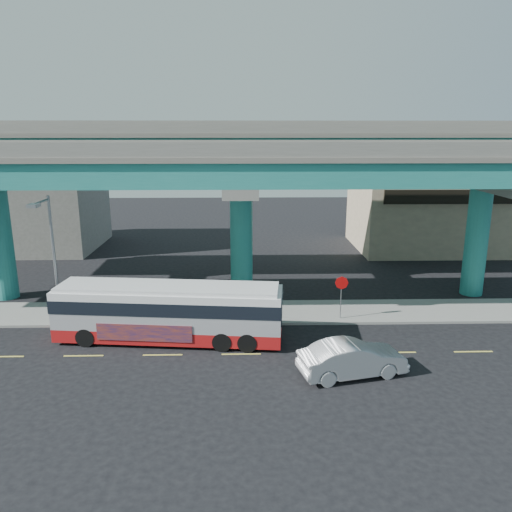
{
  "coord_description": "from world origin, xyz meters",
  "views": [
    {
      "loc": [
        0.19,
        -23.74,
        11.15
      ],
      "look_at": [
        0.86,
        4.0,
        4.08
      ],
      "focal_mm": 35.0,
      "sensor_mm": 36.0,
      "label": 1
    }
  ],
  "objects_px": {
    "street_lamp": "(49,244)",
    "stop_sign": "(341,288)",
    "transit_bus": "(169,310)",
    "sedan": "(352,359)"
  },
  "relations": [
    {
      "from": "street_lamp",
      "to": "stop_sign",
      "type": "height_order",
      "value": "street_lamp"
    },
    {
      "from": "transit_bus",
      "to": "street_lamp",
      "type": "distance_m",
      "value": 7.76
    },
    {
      "from": "street_lamp",
      "to": "stop_sign",
      "type": "relative_size",
      "value": 2.85
    },
    {
      "from": "transit_bus",
      "to": "stop_sign",
      "type": "bearing_deg",
      "value": 20.9
    },
    {
      "from": "transit_bus",
      "to": "street_lamp",
      "type": "xyz_separation_m",
      "value": [
        -6.77,
        1.88,
        3.29
      ]
    },
    {
      "from": "transit_bus",
      "to": "sedan",
      "type": "relative_size",
      "value": 2.35
    },
    {
      "from": "transit_bus",
      "to": "stop_sign",
      "type": "relative_size",
      "value": 4.73
    },
    {
      "from": "transit_bus",
      "to": "stop_sign",
      "type": "xyz_separation_m",
      "value": [
        9.79,
        2.61,
        0.33
      ]
    },
    {
      "from": "sedan",
      "to": "street_lamp",
      "type": "relative_size",
      "value": 0.71
    },
    {
      "from": "street_lamp",
      "to": "transit_bus",
      "type": "bearing_deg",
      "value": -15.52
    }
  ]
}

